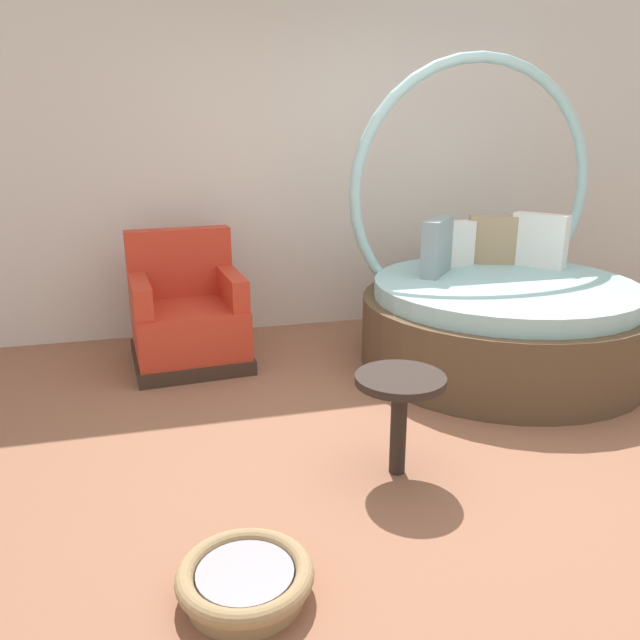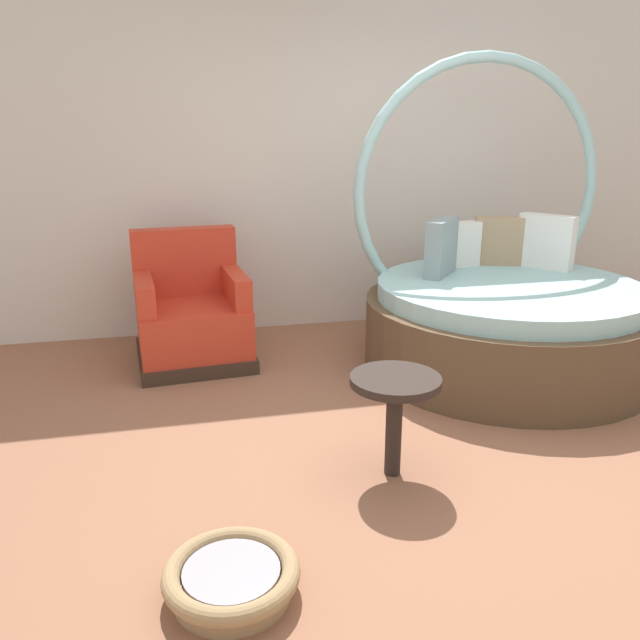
# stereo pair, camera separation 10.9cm
# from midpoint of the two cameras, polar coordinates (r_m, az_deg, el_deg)

# --- Properties ---
(ground_plane) EXTENTS (8.00, 8.00, 0.02)m
(ground_plane) POSITION_cam_midpoint_polar(r_m,az_deg,el_deg) (3.53, 11.62, -11.40)
(ground_plane) COLOR #936047
(back_wall) EXTENTS (8.00, 0.12, 2.83)m
(back_wall) POSITION_cam_midpoint_polar(r_m,az_deg,el_deg) (5.36, 1.82, 14.59)
(back_wall) COLOR silver
(back_wall) RESTS_ON ground_plane
(round_daybed) EXTENTS (1.98, 1.98, 2.17)m
(round_daybed) POSITION_cam_midpoint_polar(r_m,az_deg,el_deg) (4.67, 16.88, 1.01)
(round_daybed) COLOR brown
(round_daybed) RESTS_ON ground_plane
(red_armchair) EXTENTS (0.86, 0.86, 0.94)m
(red_armchair) POSITION_cam_midpoint_polar(r_m,az_deg,el_deg) (4.66, -10.95, 0.30)
(red_armchair) COLOR #38281E
(red_armchair) RESTS_ON ground_plane
(pet_basket) EXTENTS (0.51, 0.51, 0.13)m
(pet_basket) POSITION_cam_midpoint_polar(r_m,az_deg,el_deg) (2.51, -6.70, -22.29)
(pet_basket) COLOR #9E7F56
(pet_basket) RESTS_ON ground_plane
(side_table) EXTENTS (0.44, 0.44, 0.52)m
(side_table) POSITION_cam_midpoint_polar(r_m,az_deg,el_deg) (3.06, 7.86, -6.76)
(side_table) COLOR #2D231E
(side_table) RESTS_ON ground_plane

